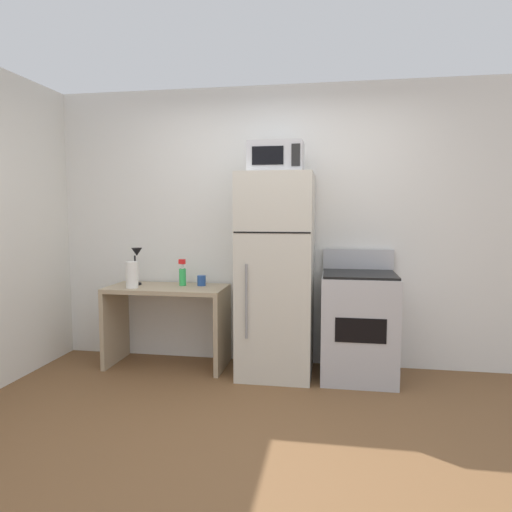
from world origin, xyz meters
The scene contains 10 objects.
ground_plane centered at (0.00, 0.00, 0.00)m, with size 12.00×12.00×0.00m, color brown.
wall_back_white centered at (0.00, 1.70, 1.30)m, with size 5.00×0.10×2.60m, color white.
desk centered at (-1.00, 1.37, 0.52)m, with size 1.09×0.53×0.75m.
desk_lamp centered at (-1.31, 1.40, 0.99)m, with size 0.14×0.12×0.35m.
coffee_mug centered at (-0.70, 1.47, 0.80)m, with size 0.08×0.08×0.10m, color #264C99.
paper_towel_roll centered at (-1.29, 1.24, 0.87)m, with size 0.11×0.11×0.24m, color white.
spray_bottle centered at (-0.87, 1.44, 0.85)m, with size 0.06×0.06×0.25m.
refrigerator centered at (0.02, 1.32, 0.88)m, with size 0.64×0.65×1.77m.
microwave centered at (0.02, 1.30, 1.90)m, with size 0.46×0.35×0.26m.
oven_range centered at (0.74, 1.33, 0.47)m, with size 0.63×0.61×1.10m.
Camera 1 is at (0.51, -2.65, 1.44)m, focal length 32.24 mm.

